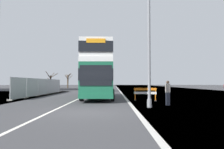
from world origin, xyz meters
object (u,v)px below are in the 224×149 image
object	(u,v)px
lamppost_foreground	(149,40)
pedestrian_at_kerb	(168,93)
car_oncoming_near	(108,86)
car_receding_far	(89,85)
roadworks_barrier	(145,93)
car_receding_mid	(88,85)
double_decker_bus	(99,72)

from	to	relation	value
lamppost_foreground	pedestrian_at_kerb	distance (m)	3.89
car_oncoming_near	car_receding_far	world-z (taller)	car_receding_far
roadworks_barrier	car_receding_mid	world-z (taller)	car_receding_mid
double_decker_bus	car_receding_far	size ratio (longest dim) A/B	2.88
car_receding_mid	pedestrian_at_kerb	size ratio (longest dim) A/B	2.34
double_decker_bus	roadworks_barrier	distance (m)	5.53
car_receding_far	double_decker_bus	bearing A→B (deg)	-82.13
lamppost_foreground	car_receding_mid	xyz separation A→B (m)	(-7.99, 35.79, -3.14)
roadworks_barrier	lamppost_foreground	bearing A→B (deg)	-95.40
lamppost_foreground	car_receding_far	size ratio (longest dim) A/B	2.24
roadworks_barrier	car_receding_mid	size ratio (longest dim) A/B	0.48
car_oncoming_near	car_receding_mid	distance (m)	10.84
roadworks_barrier	double_decker_bus	bearing A→B (deg)	142.43
roadworks_barrier	pedestrian_at_kerb	world-z (taller)	pedestrian_at_kerb
car_oncoming_near	pedestrian_at_kerb	xyz separation A→B (m)	(4.62, -24.79, -0.15)
car_receding_mid	car_oncoming_near	bearing A→B (deg)	-63.53
double_decker_bus	lamppost_foreground	distance (m)	8.95
roadworks_barrier	pedestrian_at_kerb	distance (m)	3.71
car_receding_mid	car_receding_far	distance (m)	7.27
lamppost_foreground	pedestrian_at_kerb	world-z (taller)	lamppost_foreground
lamppost_foreground	car_oncoming_near	distance (m)	26.48
double_decker_bus	car_oncoming_near	xyz separation A→B (m)	(0.49, 18.07, -1.64)
lamppost_foreground	roadworks_barrier	size ratio (longest dim) A/B	4.69
car_receding_mid	roadworks_barrier	bearing A→B (deg)	-74.73
double_decker_bus	pedestrian_at_kerb	size ratio (longest dim) A/B	6.84
car_receding_far	pedestrian_at_kerb	size ratio (longest dim) A/B	2.37
double_decker_bus	roadworks_barrier	xyz separation A→B (m)	(4.11, -3.16, -1.94)
double_decker_bus	car_receding_far	world-z (taller)	double_decker_bus
car_receding_far	car_receding_mid	bearing A→B (deg)	-86.06
car_oncoming_near	car_receding_far	distance (m)	17.78
lamppost_foreground	car_receding_mid	size ratio (longest dim) A/B	2.27
lamppost_foreground	car_receding_mid	distance (m)	36.81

